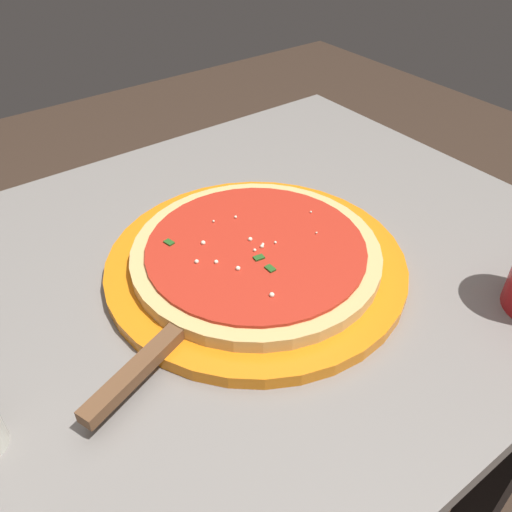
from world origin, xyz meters
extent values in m
cube|color=black|center=(0.41, 0.28, 0.37)|extent=(0.06, 0.06, 0.74)
cube|color=gray|center=(0.00, 0.00, 0.75)|extent=(0.97, 0.69, 0.03)
cylinder|color=orange|center=(0.06, -0.02, 0.77)|extent=(0.36, 0.36, 0.02)
cylinder|color=#DBB26B|center=(0.06, -0.02, 0.79)|extent=(0.30, 0.30, 0.02)
cylinder|color=red|center=(0.06, -0.02, 0.80)|extent=(0.26, 0.26, 0.00)
sphere|color=#EFEACC|center=(0.15, -0.01, 0.80)|extent=(0.00, 0.00, 0.00)
sphere|color=#EFEACC|center=(0.01, 0.02, 0.80)|extent=(0.01, 0.01, 0.01)
sphere|color=#EFEACC|center=(0.06, -0.03, 0.80)|extent=(0.00, 0.00, 0.00)
sphere|color=#EFEACC|center=(0.06, -0.03, 0.80)|extent=(0.00, 0.00, 0.00)
sphere|color=#EFEACC|center=(0.05, -0.03, 0.80)|extent=(0.00, 0.00, 0.00)
sphere|color=#EFEACC|center=(0.00, -0.02, 0.80)|extent=(0.00, 0.00, 0.00)
sphere|color=#EFEACC|center=(0.06, -0.01, 0.80)|extent=(0.01, 0.01, 0.01)
sphere|color=#EFEACC|center=(0.07, 0.04, 0.80)|extent=(0.00, 0.00, 0.00)
sphere|color=#EFEACC|center=(0.08, -0.03, 0.80)|extent=(0.00, 0.00, 0.00)
sphere|color=#EFEACC|center=(0.01, -0.05, 0.80)|extent=(0.01, 0.01, 0.01)
sphere|color=#EFEACC|center=(0.13, -0.05, 0.80)|extent=(0.00, 0.00, 0.00)
sphere|color=#EFEACC|center=(0.04, 0.05, 0.80)|extent=(0.00, 0.00, 0.00)
sphere|color=#EFEACC|center=(0.02, -0.10, 0.80)|extent=(0.01, 0.01, 0.01)
sphere|color=#EFEACC|center=(-0.02, -0.01, 0.80)|extent=(0.01, 0.01, 0.01)
cube|color=#23561E|center=(0.04, -0.07, 0.80)|extent=(0.01, 0.01, 0.00)
cube|color=#23561E|center=(-0.02, 0.04, 0.80)|extent=(0.01, 0.01, 0.00)
cube|color=#23561E|center=(0.04, -0.04, 0.80)|extent=(0.01, 0.01, 0.00)
cube|color=silver|center=(-0.04, -0.06, 0.78)|extent=(0.11, 0.10, 0.00)
cube|color=brown|center=(-0.14, -0.10, 0.79)|extent=(0.13, 0.06, 0.01)
camera|label=1|loc=(-0.24, -0.42, 1.18)|focal=37.04mm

